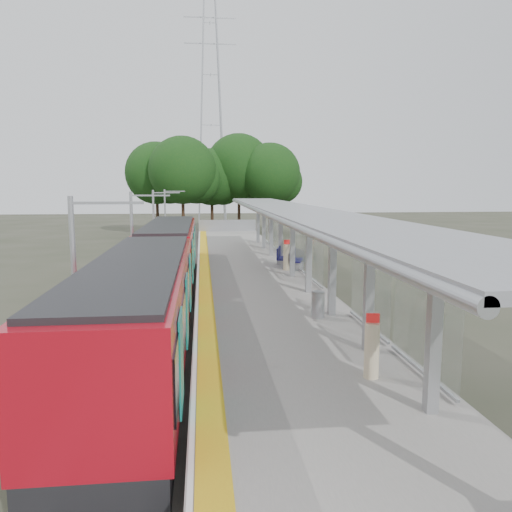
{
  "coord_description": "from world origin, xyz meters",
  "views": [
    {
      "loc": [
        -2.67,
        -7.39,
        5.65
      ],
      "look_at": [
        -0.07,
        16.52,
        2.3
      ],
      "focal_mm": 35.0,
      "sensor_mm": 36.0,
      "label": 1
    }
  ],
  "objects": [
    {
      "name": "tactile_strip",
      "position": [
        -2.55,
        20.0,
        1.01
      ],
      "size": [
        0.6,
        50.0,
        0.02
      ],
      "primitive_type": "cube",
      "color": "yellow",
      "rests_on": "platform"
    },
    {
      "name": "train",
      "position": [
        -4.5,
        13.9,
        2.05
      ],
      "size": [
        2.74,
        27.6,
        3.62
      ],
      "color": "black",
      "rests_on": "ground"
    },
    {
      "name": "bench_far",
      "position": [
        1.9,
        21.21,
        1.6
      ],
      "size": [
        0.93,
        1.73,
        1.13
      ],
      "rotation": [
        0.0,
        0.0,
        -0.27
      ],
      "color": "#110F4B",
      "rests_on": "platform"
    },
    {
      "name": "tree_cluster",
      "position": [
        -1.17,
        52.9,
        7.42
      ],
      "size": [
        20.78,
        12.86,
        12.12
      ],
      "color": "#382316",
      "rests_on": "ground"
    },
    {
      "name": "info_pillar_far",
      "position": [
        2.04,
        19.95,
        1.74
      ],
      "size": [
        0.39,
        0.39,
        1.71
      ],
      "rotation": [
        0.0,
        0.0,
        0.16
      ],
      "color": "beige",
      "rests_on": "platform"
    },
    {
      "name": "bench_mid",
      "position": [
        2.6,
        20.24,
        1.6
      ],
      "size": [
        0.96,
        1.73,
        1.13
      ],
      "rotation": [
        0.0,
        0.0,
        -0.29
      ],
      "color": "#110F4B",
      "rests_on": "platform"
    },
    {
      "name": "trackbed",
      "position": [
        -4.5,
        20.0,
        0.12
      ],
      "size": [
        3.0,
        70.0,
        0.24
      ],
      "primitive_type": "cube",
      "color": "#59544C",
      "rests_on": "ground"
    },
    {
      "name": "canopy",
      "position": [
        1.61,
        16.19,
        4.2
      ],
      "size": [
        3.27,
        38.0,
        3.66
      ],
      "color": "#9EA0A5",
      "rests_on": "platform"
    },
    {
      "name": "pylon",
      "position": [
        -1.0,
        73.0,
        19.0
      ],
      "size": [
        8.0,
        4.0,
        38.0
      ],
      "primitive_type": null,
      "color": "#9EA0A5",
      "rests_on": "ground"
    },
    {
      "name": "litter_bin",
      "position": [
        1.41,
        9.66,
        1.48
      ],
      "size": [
        0.49,
        0.49,
        0.96
      ],
      "primitive_type": "cylinder",
      "rotation": [
        0.0,
        0.0,
        -0.05
      ],
      "color": "#9EA0A5",
      "rests_on": "platform"
    },
    {
      "name": "info_pillar_near",
      "position": [
        1.41,
        3.96,
        1.7
      ],
      "size": [
        0.36,
        0.36,
        1.62
      ],
      "rotation": [
        0.0,
        0.0,
        -0.16
      ],
      "color": "beige",
      "rests_on": "platform"
    },
    {
      "name": "catenary_masts",
      "position": [
        -6.22,
        19.0,
        2.91
      ],
      "size": [
        2.08,
        48.16,
        5.4
      ],
      "color": "#9EA0A5",
      "rests_on": "ground"
    },
    {
      "name": "platform",
      "position": [
        0.0,
        20.0,
        0.5
      ],
      "size": [
        6.0,
        50.0,
        1.0
      ],
      "primitive_type": "cube",
      "color": "gray",
      "rests_on": "ground"
    },
    {
      "name": "end_fence",
      "position": [
        0.0,
        44.95,
        1.6
      ],
      "size": [
        6.0,
        0.1,
        1.2
      ],
      "primitive_type": "cube",
      "color": "#9EA0A5",
      "rests_on": "platform"
    }
  ]
}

